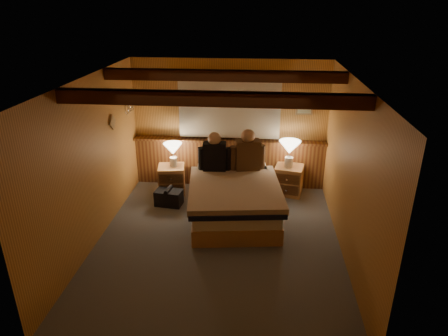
# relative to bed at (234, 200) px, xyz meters

# --- Properties ---
(floor) EXTENTS (4.20, 4.20, 0.00)m
(floor) POSITION_rel_bed_xyz_m (-0.19, -0.76, -0.33)
(floor) COLOR #525962
(floor) RESTS_ON ground
(ceiling) EXTENTS (4.20, 4.20, 0.00)m
(ceiling) POSITION_rel_bed_xyz_m (-0.19, -0.76, 2.07)
(ceiling) COLOR tan
(ceiling) RESTS_ON wall_back
(wall_back) EXTENTS (3.60, 0.00, 3.60)m
(wall_back) POSITION_rel_bed_xyz_m (-0.19, 1.34, 0.87)
(wall_back) COLOR gold
(wall_back) RESTS_ON floor
(wall_left) EXTENTS (0.00, 4.20, 4.20)m
(wall_left) POSITION_rel_bed_xyz_m (-1.99, -0.76, 0.87)
(wall_left) COLOR gold
(wall_left) RESTS_ON floor
(wall_right) EXTENTS (0.00, 4.20, 4.20)m
(wall_right) POSITION_rel_bed_xyz_m (1.61, -0.76, 0.87)
(wall_right) COLOR gold
(wall_right) RESTS_ON floor
(wall_front) EXTENTS (3.60, 0.00, 3.60)m
(wall_front) POSITION_rel_bed_xyz_m (-0.19, -2.86, 0.87)
(wall_front) COLOR gold
(wall_front) RESTS_ON floor
(wainscot) EXTENTS (3.60, 0.23, 0.94)m
(wainscot) POSITION_rel_bed_xyz_m (-0.19, 1.28, 0.16)
(wainscot) COLOR brown
(wainscot) RESTS_ON wall_back
(curtain_window) EXTENTS (2.18, 0.09, 1.11)m
(curtain_window) POSITION_rel_bed_xyz_m (-0.19, 1.27, 1.20)
(curtain_window) COLOR #411F10
(curtain_window) RESTS_ON wall_back
(ceiling_beams) EXTENTS (3.60, 1.65, 0.16)m
(ceiling_beams) POSITION_rel_bed_xyz_m (-0.19, -0.61, 1.98)
(ceiling_beams) COLOR #411F10
(ceiling_beams) RESTS_ON ceiling
(coat_rail) EXTENTS (0.05, 0.55, 0.24)m
(coat_rail) POSITION_rel_bed_xyz_m (-1.91, 0.82, 1.34)
(coat_rail) COLOR silver
(coat_rail) RESTS_ON wall_left
(framed_print) EXTENTS (0.30, 0.04, 0.25)m
(framed_print) POSITION_rel_bed_xyz_m (1.16, 1.32, 1.22)
(framed_print) COLOR #A28051
(framed_print) RESTS_ON wall_back
(bed) EXTENTS (1.63, 1.99, 0.63)m
(bed) POSITION_rel_bed_xyz_m (0.00, 0.00, 0.00)
(bed) COLOR #B3814C
(bed) RESTS_ON floor
(nightstand_left) EXTENTS (0.54, 0.50, 0.52)m
(nightstand_left) POSITION_rel_bed_xyz_m (-1.22, 0.84, -0.06)
(nightstand_left) COLOR #B3814C
(nightstand_left) RESTS_ON floor
(nightstand_right) EXTENTS (0.57, 0.53, 0.54)m
(nightstand_right) POSITION_rel_bed_xyz_m (0.94, 1.00, -0.06)
(nightstand_right) COLOR #B3814C
(nightstand_right) RESTS_ON floor
(lamp_left) EXTENTS (0.34, 0.34, 0.44)m
(lamp_left) POSITION_rel_bed_xyz_m (-1.18, 0.87, 0.50)
(lamp_left) COLOR silver
(lamp_left) RESTS_ON nightstand_left
(lamp_right) EXTENTS (0.38, 0.38, 0.50)m
(lamp_right) POSITION_rel_bed_xyz_m (0.92, 0.97, 0.56)
(lamp_right) COLOR silver
(lamp_right) RESTS_ON nightstand_right
(person_left) EXTENTS (0.57, 0.24, 0.70)m
(person_left) POSITION_rel_bed_xyz_m (-0.38, 0.54, 0.58)
(person_left) COLOR black
(person_left) RESTS_ON bed
(person_right) EXTENTS (0.60, 0.32, 0.74)m
(person_right) POSITION_rel_bed_xyz_m (0.18, 0.62, 0.60)
(person_right) COLOR #4D351F
(person_right) RESTS_ON bed
(duffel_bag) EXTENTS (0.49, 0.33, 0.33)m
(duffel_bag) POSITION_rel_bed_xyz_m (-1.17, 0.34, -0.18)
(duffel_bag) COLOR black
(duffel_bag) RESTS_ON floor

